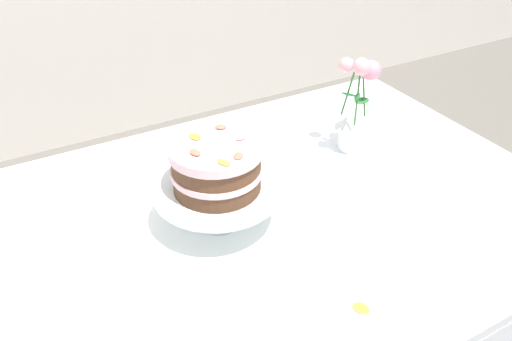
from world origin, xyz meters
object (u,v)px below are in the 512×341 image
at_px(cake_stand, 218,193).
at_px(flower_vase, 355,114).
at_px(dining_table, 282,237).
at_px(layer_cake, 216,165).

height_order(cake_stand, flower_vase, flower_vase).
xyz_separation_m(dining_table, cake_stand, (-0.15, 0.03, 0.17)).
bearing_deg(cake_stand, flower_vase, 13.55).
bearing_deg(dining_table, cake_stand, 167.21).
height_order(layer_cake, flower_vase, flower_vase).
bearing_deg(layer_cake, dining_table, -12.77).
relative_size(layer_cake, flower_vase, 0.71).
relative_size(dining_table, cake_stand, 4.83).
height_order(cake_stand, layer_cake, layer_cake).
bearing_deg(flower_vase, cake_stand, -166.45).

